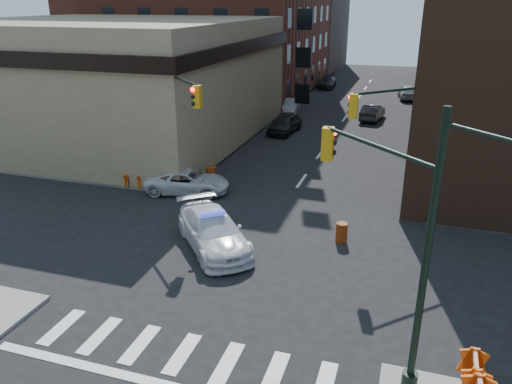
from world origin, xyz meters
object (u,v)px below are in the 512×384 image
Objects in this scene: police_car at (213,231)px; pedestrian_a at (142,165)px; barrel_bank at (211,176)px; parked_car_wfar at (292,106)px; barrel_road at (342,233)px; barricade_nw_a at (135,180)px; barricade_se_a at (474,373)px; parked_car_enear at (373,112)px; pickup at (188,182)px; parked_car_wnear at (285,123)px; pedestrian_b at (132,161)px.

pedestrian_a is (-7.38, 6.73, 0.29)m from police_car.
parked_car_wfar is at bearing 91.13° from barrel_bank.
police_car is 5.84m from barrel_road.
police_car reaches higher than barricade_nw_a.
barricade_se_a is (4.94, -8.18, 0.13)m from barrel_road.
pedestrian_a is at bearing 67.90° from parked_car_enear.
parked_car_enear is 34.38m from barricade_se_a.
police_car reaches higher than barricade_se_a.
parked_car_wfar is 23.73m from barricade_nw_a.
barricade_se_a is (10.30, -5.91, -0.20)m from police_car.
parked_car_wfar reaches higher than barrel_road.
police_car reaches higher than barrel_road.
parked_car_wnear reaches higher than pickup.
pedestrian_a is (-3.39, 0.86, 0.43)m from pickup.
barricade_nw_a is (-11.46, -22.46, -0.17)m from parked_car_enear.
pickup is 4.60m from pedestrian_b.
barricade_nw_a is at bearing -74.58° from pedestrian_b.
police_car is 28.28m from parked_car_enear.
pickup reaches higher than barrel_bank.
parked_car_wnear is 1.17× the size of parked_car_wfar.
pickup is 4.23× the size of barrel_bank.
pedestrian_a is (-11.69, -21.22, 0.37)m from parked_car_enear.
pickup is 4.46× the size of barricade_nw_a.
parked_car_wnear is at bearing 46.05° from pedestrian_b.
barricade_nw_a is (-7.16, 5.49, -0.26)m from police_car.
pedestrian_b is at bearing -108.68° from parked_car_wfar.
pickup is at bearing -118.36° from barrel_bank.
pedestrian_b reaches higher than parked_car_enear.
barrel_road is at bearing -39.58° from pedestrian_b.
police_car is 2.93× the size of pedestrian_b.
barrel_road is 9.96m from barrel_bank.
parked_car_wfar is 4.20× the size of barrel_road.
barrel_bank is at bearing 46.72° from barricade_se_a.
pickup reaches higher than barricade_se_a.
pedestrian_a is 1.37m from barricade_nw_a.
parked_car_wnear is 8.09m from parked_car_wfar.
pedestrian_b is 14.61m from barrel_road.
parked_car_wnear is at bearing 111.99° from barrel_road.
barrel_bank is at bearing -17.66° from pedestrian_b.
parked_car_wfar is at bearing -0.49° from parked_car_enear.
pedestrian_a is at bearing -105.96° from parked_car_wfar.
parked_car_wfar is 3.50× the size of barrel_bank.
parked_car_wnear is (1.80, 15.12, 0.12)m from pickup.
pickup is at bearing 76.13° from parked_car_enear.
barrel_road is at bearing 99.11° from parked_car_enear.
barrel_road is (9.36, -3.60, -0.19)m from pickup.
parked_car_wnear is 4.89× the size of barrel_road.
parked_car_wnear is 16.27m from barricade_nw_a.
police_car is at bearing -60.53° from pedestrian_b.
police_car is 9.03m from barricade_nw_a.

